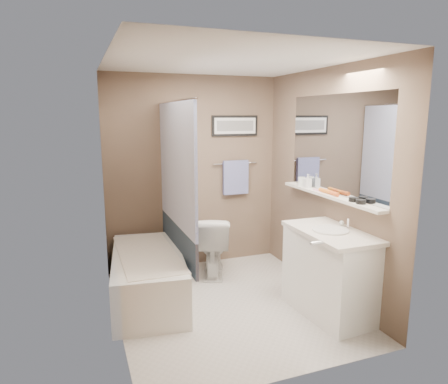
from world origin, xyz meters
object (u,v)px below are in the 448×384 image
object	(u,v)px
vanity	(330,274)
candle_bowl_near	(361,202)
bathtub	(148,276)
soap_bottle	(308,181)
candle_bowl_far	(353,199)
glass_jar	(302,181)
toilet	(213,245)
hair_brush_front	(332,193)
hair_brush_back	(326,191)

from	to	relation	value
vanity	candle_bowl_near	bearing A→B (deg)	-43.48
bathtub	soap_bottle	distance (m)	2.02
candle_bowl_far	glass_jar	world-z (taller)	glass_jar
toilet	candle_bowl_near	world-z (taller)	candle_bowl_near
candle_bowl_near	candle_bowl_far	distance (m)	0.10
candle_bowl_near	hair_brush_front	world-z (taller)	hair_brush_front
hair_brush_back	vanity	bearing A→B (deg)	-115.34
hair_brush_front	soap_bottle	xyz separation A→B (m)	(0.00, 0.46, 0.05)
hair_brush_back	glass_jar	bearing A→B (deg)	90.00
toilet	vanity	xyz separation A→B (m)	(0.74, -1.35, 0.03)
toilet	hair_brush_back	xyz separation A→B (m)	(0.93, -0.95, 0.77)
vanity	candle_bowl_near	size ratio (longest dim) A/B	10.00
hair_brush_front	candle_bowl_near	bearing A→B (deg)	-90.00
vanity	soap_bottle	world-z (taller)	soap_bottle
hair_brush_back	bathtub	bearing A→B (deg)	163.56
bathtub	hair_brush_front	world-z (taller)	hair_brush_front
candle_bowl_far	glass_jar	distance (m)	0.92
candle_bowl_far	glass_jar	size ratio (longest dim) A/B	0.90
toilet	glass_jar	distance (m)	1.31
toilet	candle_bowl_near	size ratio (longest dim) A/B	8.12
hair_brush_front	bathtub	bearing A→B (deg)	160.62
candle_bowl_far	hair_brush_back	xyz separation A→B (m)	(0.00, 0.44, 0.00)
toilet	glass_jar	world-z (taller)	glass_jar
bathtub	soap_bottle	xyz separation A→B (m)	(1.79, -0.17, 0.94)
vanity	candle_bowl_near	world-z (taller)	candle_bowl_near
bathtub	glass_jar	size ratio (longest dim) A/B	15.00
vanity	hair_brush_front	bearing A→B (deg)	53.07
soap_bottle	hair_brush_front	bearing A→B (deg)	-90.00
vanity	hair_brush_back	distance (m)	0.85
vanity	bathtub	bearing A→B (deg)	145.81
candle_bowl_near	toilet	bearing A→B (deg)	121.77
bathtub	hair_brush_front	xyz separation A→B (m)	(1.79, -0.63, 0.89)
toilet	glass_jar	size ratio (longest dim) A/B	7.31
candle_bowl_far	hair_brush_back	size ratio (longest dim) A/B	0.41
soap_bottle	glass_jar	bearing A→B (deg)	90.00
hair_brush_front	soap_bottle	distance (m)	0.46
hair_brush_back	glass_jar	world-z (taller)	glass_jar
bathtub	vanity	world-z (taller)	vanity
bathtub	glass_jar	xyz separation A→B (m)	(1.79, -0.04, 0.92)
candle_bowl_near	vanity	bearing A→B (deg)	140.88
bathtub	glass_jar	distance (m)	2.01
toilet	hair_brush_back	bearing A→B (deg)	154.03
hair_brush_back	hair_brush_front	bearing A→B (deg)	-90.00
candle_bowl_near	hair_brush_back	size ratio (longest dim) A/B	0.41
candle_bowl_near	hair_brush_front	size ratio (longest dim) A/B	0.41
candle_bowl_near	candle_bowl_far	bearing A→B (deg)	90.00
glass_jar	soap_bottle	distance (m)	0.13
vanity	hair_brush_front	world-z (taller)	hair_brush_front
bathtub	vanity	bearing A→B (deg)	-22.78
soap_bottle	bathtub	bearing A→B (deg)	174.63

